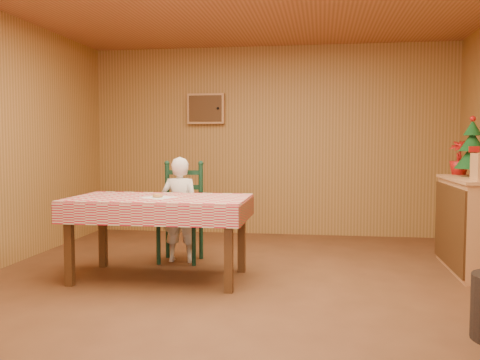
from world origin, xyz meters
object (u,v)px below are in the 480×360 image
object	(u,v)px
dining_table	(159,206)
shelf_unit	(476,225)
christmas_tree	(472,149)
seated_child	(180,210)
ladder_chair	(181,214)

from	to	relation	value
dining_table	shelf_unit	distance (m)	3.10
christmas_tree	seated_child	bearing A→B (deg)	-175.04
dining_table	shelf_unit	size ratio (longest dim) A/B	1.34
seated_child	shelf_unit	bearing A→B (deg)	-179.77
dining_table	seated_child	world-z (taller)	seated_child
ladder_chair	seated_child	distance (m)	0.08
ladder_chair	shelf_unit	xyz separation A→B (m)	(3.00, -0.04, -0.04)
seated_child	christmas_tree	bearing A→B (deg)	-175.04
dining_table	christmas_tree	size ratio (longest dim) A/B	2.67
ladder_chair	dining_table	bearing A→B (deg)	-90.00
seated_child	dining_table	bearing A→B (deg)	90.00
dining_table	ladder_chair	xyz separation A→B (m)	(-0.00, 0.79, -0.18)
ladder_chair	seated_child	world-z (taller)	seated_child
shelf_unit	seated_child	bearing A→B (deg)	-179.77
shelf_unit	ladder_chair	bearing A→B (deg)	179.14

